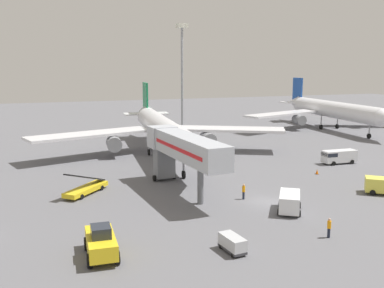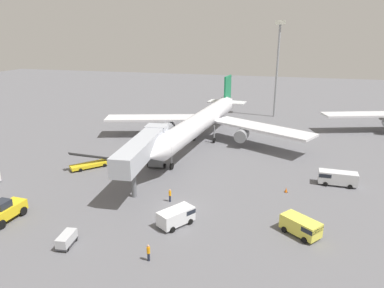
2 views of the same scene
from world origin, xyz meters
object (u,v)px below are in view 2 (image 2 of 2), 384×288
Objects in this scene: belt_loader_truck at (91,163)px; apron_light_mast at (278,51)px; airplane_at_gate at (203,121)px; service_van_near_center at (302,226)px; pushback_tug at (4,211)px; jet_bridge at (145,148)px; baggage_cart_rear_left at (67,239)px; service_van_far_left at (177,216)px; safety_cone_alpha at (286,190)px; service_van_far_center at (337,177)px; ground_crew_worker_foreground at (148,252)px; ground_crew_worker_midground at (170,195)px.

belt_loader_truck is 57.51m from apron_light_mast.
service_van_near_center is at bearing -59.02° from airplane_at_gate.
pushback_tug is 73.74m from apron_light_mast.
baggage_cart_rear_left is (-1.68, -18.37, -4.68)m from jet_bridge.
service_van_far_left is at bearing -35.33° from belt_loader_truck.
apron_light_mast reaches higher than airplane_at_gate.
safety_cone_alpha is at bearing -2.35° from belt_loader_truck.
airplane_at_gate is at bearing -115.09° from apron_light_mast.
apron_light_mast reaches higher than service_van_near_center.
service_van_far_left is (-19.76, -17.23, -0.08)m from service_van_far_center.
jet_bridge reaches higher than safety_cone_alpha.
ground_crew_worker_foreground is at bearing -8.34° from pushback_tug.
belt_loader_truck is (-11.23, 2.93, -4.69)m from jet_bridge.
pushback_tug is at bearing -92.71° from belt_loader_truck.
service_van_near_center is at bearing 5.84° from service_van_far_left.
ground_crew_worker_foreground reaches higher than safety_cone_alpha.
service_van_near_center reaches higher than safety_cone_alpha.
jet_bridge reaches higher than pushback_tug.
airplane_at_gate is 7.77× the size of belt_loader_truck.
pushback_tug is at bearing -167.42° from service_van_far_left.
ground_crew_worker_midground is at bearing -86.02° from airplane_at_gate.
ground_crew_worker_foreground is at bearing -84.37° from airplane_at_gate.
apron_light_mast reaches higher than belt_loader_truck.
service_van_near_center is 17.45m from ground_crew_worker_foreground.
service_van_far_left is 2.63× the size of ground_crew_worker_midground.
service_van_far_left is at bearing 35.93° from baggage_cart_rear_left.
ground_crew_worker_foreground is at bearing -94.78° from service_van_far_left.
jet_bridge is at bearing 127.49° from service_van_far_left.
baggage_cart_rear_left is 14.83m from ground_crew_worker_midground.
service_van_far_center is at bearing -75.73° from apron_light_mast.
jet_bridge is 0.74× the size of apron_light_mast.
pushback_tug is 0.22× the size of apron_light_mast.
ground_crew_worker_midground is at bearing 99.07° from ground_crew_worker_foreground.
safety_cone_alpha is at bearing 25.11° from ground_crew_worker_midground.
service_van_far_left is 14.41m from service_van_near_center.
ground_crew_worker_foreground is (19.05, -21.46, 0.21)m from belt_loader_truck.
service_van_far_center is 1.15× the size of service_van_far_left.
baggage_cart_rear_left is (9.54, -21.29, 0.01)m from belt_loader_truck.
service_van_near_center is (18.96, -31.58, -3.56)m from airplane_at_gate.
safety_cone_alpha is (32.21, -1.32, -0.42)m from belt_loader_truck.
pushback_tug reaches higher than baggage_cart_rear_left.
jet_bridge is 6.43× the size of baggage_cart_rear_left.
jet_bridge reaches higher than ground_crew_worker_midground.
service_van_far_center is 16.67m from service_van_near_center.
safety_cone_alpha is at bearing -147.51° from service_van_far_center.
service_van_far_left is 7.54m from ground_crew_worker_foreground.
ground_crew_worker_foreground is at bearing -129.49° from service_van_far_center.
airplane_at_gate is 27.02m from safety_cone_alpha.
baggage_cart_rear_left is at bearing -65.87° from belt_loader_truck.
apron_light_mast is at bearing 74.74° from baggage_cart_rear_left.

